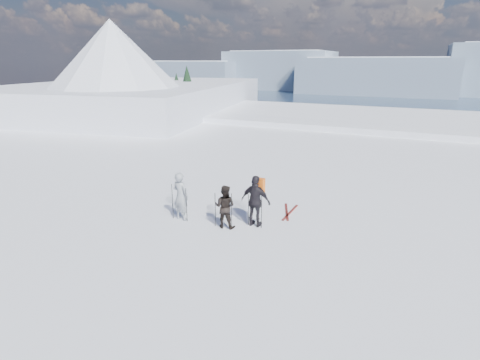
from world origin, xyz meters
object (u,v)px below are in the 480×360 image
(skier_grey, at_px, (181,196))
(skis_loose, at_px, (288,212))
(skier_pack, at_px, (256,201))
(skier_dark, at_px, (225,207))

(skier_grey, bearing_deg, skis_loose, -137.49)
(skier_grey, distance_m, skis_loose, 4.20)
(skier_pack, bearing_deg, skis_loose, -110.46)
(skier_pack, bearing_deg, skier_dark, 32.30)
(skier_dark, height_order, skis_loose, skier_dark)
(skier_grey, relative_size, skis_loose, 1.06)
(skier_dark, xyz_separation_m, skis_loose, (1.64, 2.21, -0.76))
(skier_pack, bearing_deg, skier_grey, 14.73)
(skier_dark, distance_m, skis_loose, 2.86)
(skier_grey, relative_size, skier_pack, 0.97)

